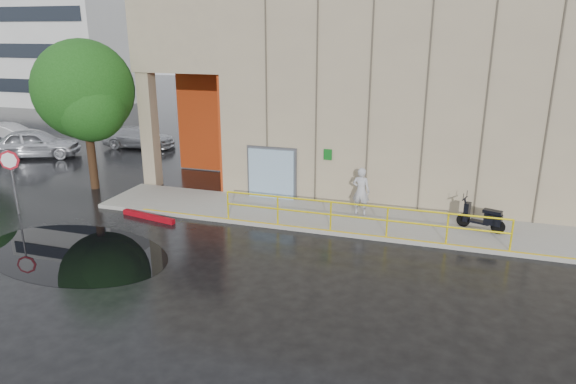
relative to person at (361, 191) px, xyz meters
The scene contains 14 objects.
ground 6.49m from the person, 128.59° to the right, with size 120.00×120.00×0.00m, color black.
sidewalk 1.09m from the person, 89.53° to the right, with size 20.00×3.00×0.15m, color gray.
building 6.85m from the person, 79.54° to the left, with size 20.00×10.17×8.00m.
guardrail 1.91m from the person, 82.21° to the right, with size 9.56×0.06×1.03m.
distant_building 39.91m from the person, 144.33° to the left, with size 12.00×8.08×15.00m.
person is the anchor object (origin of this frame).
scooter 4.22m from the person, ahead, with size 1.65×0.97×1.25m.
stop_sign 12.95m from the person, 164.17° to the right, with size 0.71×0.30×2.49m.
red_curb 7.90m from the person, 161.64° to the right, with size 2.40×0.18×0.18m, color maroon.
puddle 9.93m from the person, 143.97° to the right, with size 6.66×4.10×0.01m, color black.
car_a 19.09m from the person, 167.41° to the left, with size 1.85×4.59×1.56m, color silver.
car_b 23.13m from the person, 164.91° to the left, with size 1.42×4.08×1.34m, color #BABABC.
car_c 16.70m from the person, 151.25° to the left, with size 1.72×4.24×1.23m, color #BBBDC2.
tree_near 12.09m from the person, behind, with size 4.14×4.14×6.38m.
Camera 1 is at (6.87, -12.88, 6.65)m, focal length 32.00 mm.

